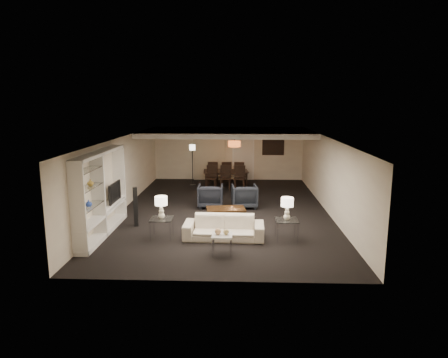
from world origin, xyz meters
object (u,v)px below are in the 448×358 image
(coffee_table, at_px, (226,215))
(chair_nm, at_px, (225,178))
(vase_amber, at_px, (90,182))
(sofa, at_px, (224,228))
(armchair_right, at_px, (244,196))
(chair_fr, at_px, (239,172))
(side_table_left, at_px, (162,228))
(vase_blue, at_px, (89,203))
(armchair_left, at_px, (210,196))
(chair_nr, at_px, (239,178))
(chair_fm, at_px, (226,172))
(pendant_light, at_px, (234,144))
(chair_fl, at_px, (213,172))
(side_table_right, at_px, (286,230))
(table_lamp_right, at_px, (287,209))
(floor_lamp, at_px, (193,165))
(marble_table, at_px, (222,244))
(chair_nl, at_px, (211,178))
(television, at_px, (111,192))
(dining_table, at_px, (226,179))
(table_lamp_left, at_px, (161,207))
(floor_speaker, at_px, (136,207))

(coffee_table, relative_size, chair_nm, 1.18)
(vase_amber, height_order, chair_nm, vase_amber)
(sofa, xyz_separation_m, armchair_right, (0.60, 3.30, 0.09))
(sofa, height_order, chair_fr, chair_fr)
(side_table_left, bearing_deg, chair_fr, 74.08)
(vase_blue, xyz_separation_m, chair_nm, (3.24, 6.86, -0.64))
(armchair_left, relative_size, chair_fr, 0.88)
(armchair_right, relative_size, chair_fr, 0.88)
(sofa, relative_size, armchair_left, 2.45)
(chair_fr, bearing_deg, chair_nr, 93.59)
(chair_fm, bearing_deg, pendant_light, 102.85)
(chair_nr, bearing_deg, side_table_left, -103.70)
(chair_fl, bearing_deg, chair_fr, -179.40)
(armchair_right, bearing_deg, coffee_table, 65.07)
(side_table_right, bearing_deg, sofa, 180.00)
(table_lamp_right, distance_m, floor_lamp, 7.71)
(table_lamp_right, height_order, chair_fr, table_lamp_right)
(side_table_right, xyz_separation_m, chair_nm, (-1.88, 6.15, 0.23))
(coffee_table, xyz_separation_m, vase_blue, (-3.41, -2.31, 0.94))
(marble_table, bearing_deg, chair_fr, 87.16)
(chair_nl, bearing_deg, pendant_light, 18.18)
(chair_nl, bearing_deg, marble_table, -78.20)
(armchair_right, height_order, television, television)
(sofa, bearing_deg, dining_table, 93.07)
(vase_blue, height_order, dining_table, vase_blue)
(table_lamp_right, relative_size, chair_fr, 0.61)
(armchair_right, height_order, floor_lamp, floor_lamp)
(armchair_left, distance_m, chair_nm, 2.88)
(table_lamp_left, bearing_deg, chair_nm, 76.07)
(side_table_right, distance_m, marble_table, 2.03)
(armchair_right, distance_m, dining_table, 3.58)
(armchair_right, distance_m, vase_blue, 5.72)
(chair_fl, bearing_deg, chair_nm, 115.38)
(floor_speaker, distance_m, chair_fl, 6.70)
(television, distance_m, chair_fl, 6.97)
(table_lamp_left, xyz_separation_m, chair_nl, (0.92, 6.15, -0.36))
(chair_nm, bearing_deg, pendant_light, 31.78)
(side_table_left, bearing_deg, chair_nl, 81.45)
(marble_table, bearing_deg, side_table_right, 32.91)
(armchair_left, distance_m, side_table_right, 4.02)
(chair_nm, distance_m, chair_nr, 0.60)
(dining_table, bearing_deg, floor_lamp, 169.78)
(dining_table, relative_size, floor_lamp, 1.07)
(coffee_table, xyz_separation_m, armchair_right, (0.60, 1.70, 0.19))
(side_table_right, relative_size, marble_table, 1.20)
(table_lamp_right, height_order, chair_nr, table_lamp_right)
(coffee_table, distance_m, television, 3.53)
(marble_table, bearing_deg, armchair_right, 82.23)
(vase_blue, bearing_deg, armchair_left, 54.94)
(table_lamp_right, xyz_separation_m, chair_nl, (-2.48, 6.15, -0.36))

